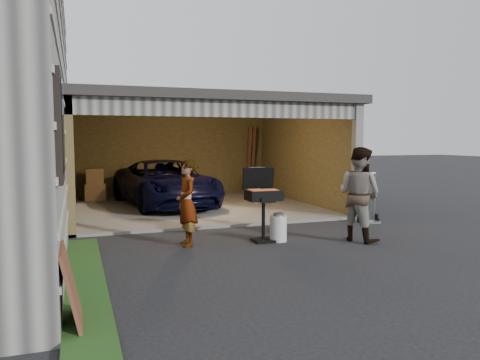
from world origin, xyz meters
The scene contains 10 objects.
ground centered at (0.00, 0.00, 0.00)m, with size 80.00×80.00×0.00m, color black.
groundcover_strip centered at (-2.25, -1.00, 0.03)m, with size 0.50×8.00×0.06m, color #193814.
garage centered at (0.76, 6.79, 1.87)m, with size 6.80×6.30×2.90m.
minivan centered at (-0.01, 6.90, 0.63)m, with size 2.08×4.50×1.25m, color black.
woman centered at (-0.50, 2.14, 0.76)m, with size 0.56×0.36×1.52m, color #AAB9D5.
man centered at (2.60, 1.49, 0.87)m, with size 0.85×0.66×1.74m, color #4B301D.
bbq_grill centered at (0.90, 2.03, 0.81)m, with size 0.61×0.53×1.36m.
propane_tank centered at (1.17, 1.93, 0.24)m, with size 0.31×0.31×0.47m, color silver.
plywood_panel centered at (-2.40, -1.04, 0.41)m, with size 0.04×0.75×0.84m, color #522D1C.
hand_truck centered at (3.91, 3.02, 0.22)m, with size 0.48×0.37×1.14m.
Camera 1 is at (-2.33, -5.86, 1.88)m, focal length 35.00 mm.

